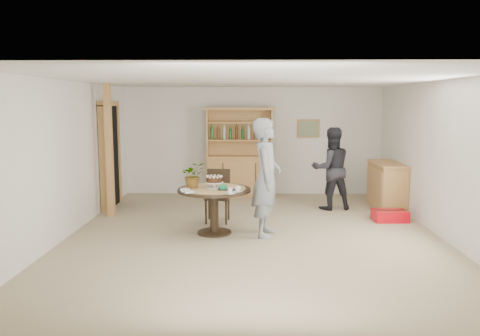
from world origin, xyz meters
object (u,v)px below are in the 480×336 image
Objects in this scene: sideboard at (387,185)px; dining_table at (214,198)px; hutch at (240,166)px; adult_person at (331,169)px; teen_boy at (266,178)px; dining_chair at (218,192)px; red_suitcase at (390,216)px.

dining_table is (-3.39, -1.94, 0.13)m from sideboard.
hutch is at bearing 157.79° from sideboard.
dining_table is 0.72× the size of adult_person.
dining_table is at bearing -96.25° from hutch.
dining_table is 2.90m from adult_person.
dining_table is (-0.35, -3.18, -0.08)m from hutch.
adult_person is at bearing -27.58° from teen_boy.
adult_person is (-1.16, -0.10, 0.36)m from sideboard.
hutch is 1.07× the size of teen_boy.
adult_person is (1.38, 1.94, -0.12)m from teen_boy.
dining_table is 0.83m from dining_chair.
adult_person is (2.22, 1.01, 0.30)m from dining_chair.
hutch reaches higher than teen_boy.
teen_boy is (0.50, -3.28, 0.26)m from hutch.
dining_chair reaches higher than sideboard.
sideboard is 1.16m from red_suitcase.
hutch is 1.62× the size of sideboard.
hutch is 3.26× the size of red_suitcase.
adult_person reaches higher than sideboard.
hutch is 3.33m from teen_boy.
sideboard reaches higher than dining_table.
dining_chair is at bearing 89.59° from dining_table.
dining_chair is at bearing -98.28° from hutch.
hutch reaches higher than red_suitcase.
red_suitcase is at bearing 5.15° from dining_chair.
dining_chair is 0.57× the size of adult_person.
adult_person is 2.65× the size of red_suitcase.
dining_table is at bearing 91.07° from teen_boy.
hutch reaches higher than dining_chair.
teen_boy reaches higher than adult_person.
sideboard is 2.01× the size of red_suitcase.
sideboard is 3.56m from dining_chair.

